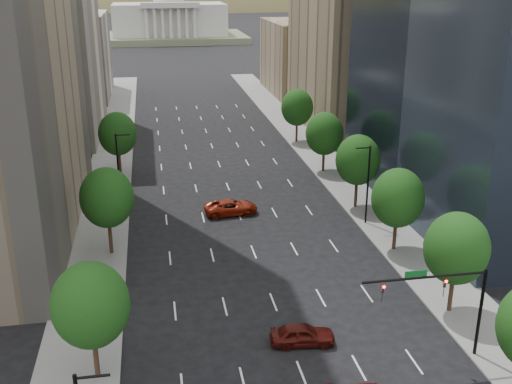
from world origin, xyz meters
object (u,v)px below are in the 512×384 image
car_maroon (302,334)px  car_red_far (231,207)px  capitol (169,19)px  traffic_signal (450,296)px

car_maroon → car_red_far: bearing=9.8°
capitol → car_maroon: 216.29m
car_maroon → car_red_far: 26.95m
car_maroon → car_red_far: car_red_far is taller
traffic_signal → capitol: 219.99m
capitol → car_red_far: (-0.87, -189.25, -7.72)m
traffic_signal → car_red_far: bearing=110.5°
capitol → car_maroon: bearing=-89.8°
capitol → car_red_far: capitol is taller
traffic_signal → capitol: (-10.53, 219.71, 3.40)m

